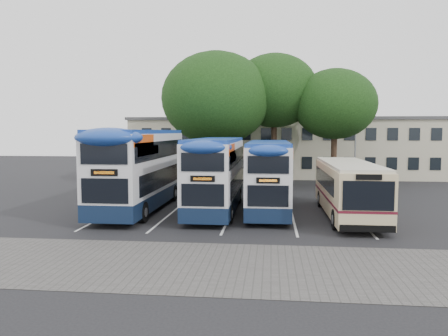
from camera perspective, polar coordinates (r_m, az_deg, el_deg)
ground at (r=20.68m, az=10.22°, el=-8.62°), size 120.00×120.00×0.00m
paving_strip at (r=15.82m, az=4.09°, el=-12.77°), size 40.00×6.00×0.01m
bay_lines at (r=25.62m, az=0.99°, el=-5.92°), size 14.12×11.00×0.01m
depot_building at (r=47.11m, az=7.99°, el=2.80°), size 32.40×8.40×6.20m
lamp_post at (r=40.73m, az=16.83°, el=5.05°), size 0.25×1.05×9.06m
tree_left at (r=37.51m, az=-1.03°, el=9.08°), size 9.27×9.27×11.51m
tree_mid at (r=39.11m, az=6.61°, el=9.97°), size 7.60×7.60×11.56m
tree_right at (r=38.23m, az=14.28°, el=8.07°), size 6.98×6.98×10.03m
bus_dd_left at (r=27.08m, az=-10.81°, el=0.29°), size 2.83×11.66×4.86m
bus_dd_mid at (r=26.02m, az=-1.00°, el=-0.43°), size 2.53×10.45×4.35m
bus_dd_right at (r=26.15m, az=5.86°, el=-0.66°), size 2.42×10.00×4.16m
bus_single at (r=25.43m, az=15.87°, el=-2.25°), size 2.60×10.23×3.05m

